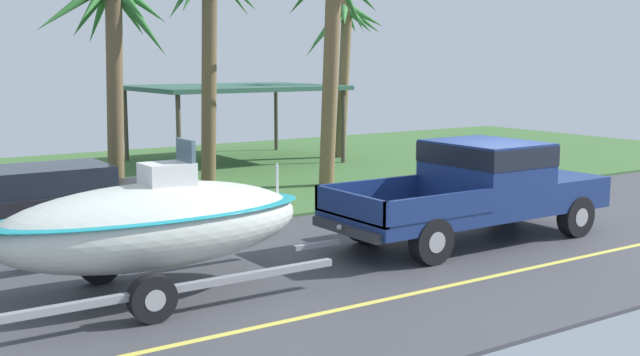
{
  "coord_description": "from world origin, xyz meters",
  "views": [
    {
      "loc": [
        -11.22,
        -10.29,
        3.44
      ],
      "look_at": [
        -3.27,
        1.6,
        1.25
      ],
      "focal_mm": 43.81,
      "sensor_mm": 36.0,
      "label": 1
    }
  ],
  "objects_px": {
    "palm_tree_mid": "(330,18)",
    "palm_tree_far_right": "(114,29)",
    "boat_on_trailer": "(152,225)",
    "carport_awning": "(233,89)",
    "parked_sedan_near": "(49,202)",
    "palm_tree_near_left": "(208,11)",
    "pickup_truck_towing": "(484,185)",
    "palm_tree_far_left": "(344,37)"
  },
  "relations": [
    {
      "from": "boat_on_trailer",
      "to": "palm_tree_far_right",
      "type": "height_order",
      "value": "palm_tree_far_right"
    },
    {
      "from": "palm_tree_near_left",
      "to": "palm_tree_far_left",
      "type": "distance_m",
      "value": 7.1
    },
    {
      "from": "parked_sedan_near",
      "to": "palm_tree_far_left",
      "type": "height_order",
      "value": "palm_tree_far_left"
    },
    {
      "from": "palm_tree_far_left",
      "to": "palm_tree_far_right",
      "type": "relative_size",
      "value": 1.01
    },
    {
      "from": "palm_tree_mid",
      "to": "palm_tree_far_right",
      "type": "xyz_separation_m",
      "value": [
        -5.69,
        0.28,
        -0.4
      ]
    },
    {
      "from": "palm_tree_far_left",
      "to": "palm_tree_far_right",
      "type": "bearing_deg",
      "value": -154.72
    },
    {
      "from": "palm_tree_far_right",
      "to": "carport_awning",
      "type": "bearing_deg",
      "value": 43.67
    },
    {
      "from": "palm_tree_mid",
      "to": "palm_tree_far_left",
      "type": "relative_size",
      "value": 1.12
    },
    {
      "from": "palm_tree_near_left",
      "to": "palm_tree_mid",
      "type": "distance_m",
      "value": 3.2
    },
    {
      "from": "carport_awning",
      "to": "boat_on_trailer",
      "type": "bearing_deg",
      "value": -122.15
    },
    {
      "from": "parked_sedan_near",
      "to": "palm_tree_mid",
      "type": "distance_m",
      "value": 8.83
    },
    {
      "from": "palm_tree_far_left",
      "to": "palm_tree_far_right",
      "type": "distance_m",
      "value": 10.59
    },
    {
      "from": "carport_awning",
      "to": "pickup_truck_towing",
      "type": "bearing_deg",
      "value": -95.09
    },
    {
      "from": "pickup_truck_towing",
      "to": "boat_on_trailer",
      "type": "distance_m",
      "value": 6.71
    },
    {
      "from": "parked_sedan_near",
      "to": "palm_tree_far_right",
      "type": "xyz_separation_m",
      "value": [
        2.11,
        1.94,
        3.42
      ]
    },
    {
      "from": "pickup_truck_towing",
      "to": "parked_sedan_near",
      "type": "distance_m",
      "value": 8.46
    },
    {
      "from": "pickup_truck_towing",
      "to": "palm_tree_far_left",
      "type": "xyz_separation_m",
      "value": [
        4.77,
        11.32,
        3.14
      ]
    },
    {
      "from": "pickup_truck_towing",
      "to": "boat_on_trailer",
      "type": "xyz_separation_m",
      "value": [
        -6.71,
        -0.0,
        0.02
      ]
    },
    {
      "from": "carport_awning",
      "to": "palm_tree_far_left",
      "type": "bearing_deg",
      "value": -17.08
    },
    {
      "from": "pickup_truck_towing",
      "to": "palm_tree_far_left",
      "type": "bearing_deg",
      "value": 67.16
    },
    {
      "from": "parked_sedan_near",
      "to": "palm_tree_near_left",
      "type": "height_order",
      "value": "palm_tree_near_left"
    },
    {
      "from": "carport_awning",
      "to": "palm_tree_far_right",
      "type": "height_order",
      "value": "palm_tree_far_right"
    },
    {
      "from": "parked_sedan_near",
      "to": "palm_tree_mid",
      "type": "relative_size",
      "value": 0.76
    },
    {
      "from": "carport_awning",
      "to": "palm_tree_mid",
      "type": "height_order",
      "value": "palm_tree_mid"
    },
    {
      "from": "palm_tree_near_left",
      "to": "palm_tree_mid",
      "type": "height_order",
      "value": "palm_tree_near_left"
    },
    {
      "from": "carport_awning",
      "to": "parked_sedan_near",
      "type": "bearing_deg",
      "value": -136.61
    },
    {
      "from": "palm_tree_near_left",
      "to": "carport_awning",
      "type": "bearing_deg",
      "value": 55.17
    },
    {
      "from": "parked_sedan_near",
      "to": "palm_tree_far_right",
      "type": "height_order",
      "value": "palm_tree_far_right"
    },
    {
      "from": "palm_tree_near_left",
      "to": "pickup_truck_towing",
      "type": "bearing_deg",
      "value": -78.62
    },
    {
      "from": "carport_awning",
      "to": "palm_tree_mid",
      "type": "distance_m",
      "value": 6.27
    },
    {
      "from": "palm_tree_far_right",
      "to": "pickup_truck_towing",
      "type": "bearing_deg",
      "value": -54.76
    },
    {
      "from": "pickup_truck_towing",
      "to": "palm_tree_far_left",
      "type": "distance_m",
      "value": 12.68
    },
    {
      "from": "pickup_truck_towing",
      "to": "boat_on_trailer",
      "type": "height_order",
      "value": "boat_on_trailer"
    },
    {
      "from": "palm_tree_near_left",
      "to": "palm_tree_far_right",
      "type": "distance_m",
      "value": 3.55
    },
    {
      "from": "carport_awning",
      "to": "palm_tree_near_left",
      "type": "relative_size",
      "value": 1.0
    },
    {
      "from": "boat_on_trailer",
      "to": "palm_tree_far_left",
      "type": "bearing_deg",
      "value": 44.6
    },
    {
      "from": "boat_on_trailer",
      "to": "carport_awning",
      "type": "xyz_separation_m",
      "value": [
        7.82,
        12.44,
        1.39
      ]
    },
    {
      "from": "palm_tree_mid",
      "to": "carport_awning",
      "type": "bearing_deg",
      "value": 87.81
    },
    {
      "from": "carport_awning",
      "to": "palm_tree_far_right",
      "type": "distance_m",
      "value": 8.34
    },
    {
      "from": "pickup_truck_towing",
      "to": "boat_on_trailer",
      "type": "relative_size",
      "value": 1.0
    },
    {
      "from": "palm_tree_near_left",
      "to": "palm_tree_mid",
      "type": "xyz_separation_m",
      "value": [
        2.58,
        -1.9,
        -0.19
      ]
    },
    {
      "from": "palm_tree_far_right",
      "to": "boat_on_trailer",
      "type": "bearing_deg",
      "value": -105.67
    }
  ]
}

